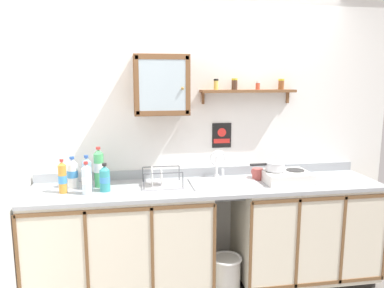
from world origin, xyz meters
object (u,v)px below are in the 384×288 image
at_px(bottle_juice_amber_0, 62,178).
at_px(mug, 257,174).
at_px(trash_bin, 226,275).
at_px(sink, 223,185).
at_px(saucepan, 274,166).
at_px(hot_plate_stove, 286,176).
at_px(warning_sign, 222,136).
at_px(bottle_detergent_teal_4, 105,179).
at_px(wall_cabinet, 161,85).
at_px(bottle_water_blue_2, 87,174).
at_px(dish_rack, 161,182).
at_px(bottle_opaque_white_3, 73,173).
at_px(bottle_water_clear_5, 87,179).
at_px(bottle_soda_green_1, 99,168).

distance_m(bottle_juice_amber_0, mug, 1.62).
distance_m(bottle_juice_amber_0, trash_bin, 1.57).
distance_m(sink, saucepan, 0.47).
bearing_deg(hot_plate_stove, warning_sign, 148.36).
bearing_deg(bottle_detergent_teal_4, warning_sign, 17.92).
relative_size(wall_cabinet, trash_bin, 1.40).
distance_m(sink, bottle_detergent_teal_4, 0.99).
xyz_separation_m(sink, bottle_water_blue_2, (-1.12, 0.01, 0.14)).
bearing_deg(dish_rack, bottle_detergent_teal_4, -172.16).
height_order(bottle_water_blue_2, bottle_opaque_white_3, bottle_water_blue_2).
bearing_deg(bottle_water_clear_5, bottle_soda_green_1, 67.53).
xyz_separation_m(bottle_soda_green_1, mug, (1.35, 0.00, -0.11)).
bearing_deg(bottle_detergent_teal_4, dish_rack, 7.84).
relative_size(hot_plate_stove, warning_sign, 1.75).
relative_size(saucepan, bottle_soda_green_1, 0.93).
relative_size(hot_plate_stove, bottle_water_clear_5, 1.52).
relative_size(saucepan, trash_bin, 0.89).
xyz_separation_m(hot_plate_stove, mug, (-0.22, 0.11, 0.00)).
bearing_deg(warning_sign, bottle_water_blue_2, -168.03).
distance_m(bottle_juice_amber_0, bottle_soda_green_1, 0.30).
xyz_separation_m(saucepan, bottle_opaque_white_3, (-1.68, 0.09, -0.02)).
bearing_deg(bottle_water_clear_5, bottle_water_blue_2, 94.65).
bearing_deg(saucepan, bottle_water_blue_2, 178.71).
height_order(bottle_detergent_teal_4, wall_cabinet, wall_cabinet).
relative_size(bottle_detergent_teal_4, bottle_water_clear_5, 0.88).
height_order(sink, saucepan, sink).
bearing_deg(bottle_detergent_teal_4, trash_bin, -5.44).
xyz_separation_m(saucepan, bottle_juice_amber_0, (-1.74, -0.04, -0.01)).
xyz_separation_m(saucepan, trash_bin, (-0.45, -0.14, -0.89)).
height_order(saucepan, trash_bin, saucepan).
bearing_deg(bottle_soda_green_1, warning_sign, 10.36).
bearing_deg(dish_rack, bottle_water_blue_2, 177.83).
distance_m(bottle_water_clear_5, mug, 1.44).
xyz_separation_m(hot_plate_stove, bottle_water_clear_5, (-1.65, -0.08, 0.07)).
bearing_deg(bottle_soda_green_1, sink, -3.51).
bearing_deg(trash_bin, wall_cabinet, 152.07).
relative_size(hot_plate_stove, bottle_detergent_teal_4, 1.73).
bearing_deg(dish_rack, saucepan, -0.76).
xyz_separation_m(bottle_juice_amber_0, bottle_soda_green_1, (0.27, 0.13, 0.04)).
relative_size(bottle_opaque_white_3, mug, 2.00).
xyz_separation_m(saucepan, wall_cabinet, (-0.95, 0.13, 0.69)).
bearing_deg(bottle_water_blue_2, saucepan, -1.29).
relative_size(sink, hot_plate_stove, 1.45).
bearing_deg(warning_sign, sink, -99.47).
distance_m(bottle_water_blue_2, bottle_opaque_white_3, 0.13).
bearing_deg(bottle_juice_amber_0, sink, 2.86).
height_order(bottle_detergent_teal_4, trash_bin, bottle_detergent_teal_4).
bearing_deg(dish_rack, bottle_soda_green_1, 171.64).
relative_size(bottle_water_blue_2, bottle_detergent_teal_4, 1.23).
height_order(bottle_soda_green_1, bottle_opaque_white_3, bottle_soda_green_1).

